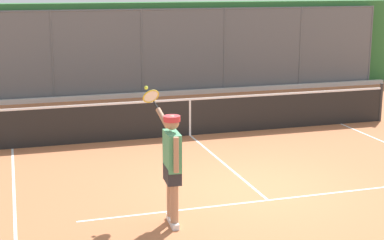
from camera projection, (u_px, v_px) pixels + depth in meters
The scene contains 5 objects.
ground_plane at pixel (256, 190), 11.19m from camera, with size 60.00×60.00×0.00m, color #B76B42.
court_line_markings at pixel (277, 208), 10.29m from camera, with size 8.75×8.89×0.01m.
fence_backdrop at pixel (138, 49), 20.73m from camera, with size 20.78×1.37×3.14m.
tennis_net at pixel (190, 116), 15.09m from camera, with size 11.24×0.09×1.07m.
tennis_player at pixel (172, 160), 9.39m from camera, with size 0.42×1.47×2.09m.
Camera 1 is at (4.23, 9.80, 3.80)m, focal length 55.79 mm.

